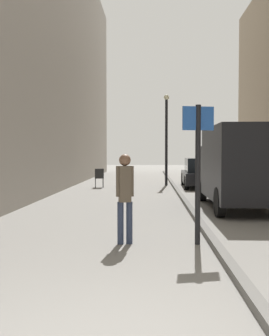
{
  "coord_description": "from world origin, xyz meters",
  "views": [
    {
      "loc": [
        0.41,
        -2.95,
        1.71
      ],
      "look_at": [
        -0.13,
        9.76,
        1.21
      ],
      "focal_mm": 41.31,
      "sensor_mm": 36.0,
      "label": 1
    }
  ],
  "objects": [
    {
      "name": "building_facade_left",
      "position": [
        -5.36,
        12.0,
        6.87
      ],
      "size": [
        3.51,
        40.0,
        13.74
      ],
      "primitive_type": "cube",
      "color": "gray",
      "rests_on": "ground_plane"
    },
    {
      "name": "delivery_van",
      "position": [
        3.2,
        9.09,
        1.32
      ],
      "size": [
        2.13,
        5.14,
        2.48
      ],
      "rotation": [
        0.0,
        0.0,
        -0.0
      ],
      "color": "black",
      "rests_on": "ground_plane"
    },
    {
      "name": "pedestrian_main_foreground",
      "position": [
        -0.07,
        4.24,
        0.97
      ],
      "size": [
        0.33,
        0.23,
        1.69
      ],
      "rotation": [
        0.0,
        0.0,
        0.21
      ],
      "color": "#2D3851",
      "rests_on": "ground_plane"
    },
    {
      "name": "parked_car",
      "position": [
        2.93,
        16.46,
        0.71
      ],
      "size": [
        1.94,
        4.25,
        1.45
      ],
      "rotation": [
        0.0,
        0.0,
        -0.03
      ],
      "color": "black",
      "rests_on": "ground_plane"
    },
    {
      "name": "street_sign_post",
      "position": [
        1.29,
        4.26,
        1.55
      ],
      "size": [
        0.59,
        0.16,
        2.6
      ],
      "rotation": [
        0.0,
        0.0,
        3.36
      ],
      "color": "black",
      "rests_on": "ground_plane"
    },
    {
      "name": "cafe_chair_near_window",
      "position": [
        -2.14,
        16.0,
        0.55
      ],
      "size": [
        0.5,
        0.5,
        0.94
      ],
      "rotation": [
        0.0,
        0.0,
        0.15
      ],
      "color": "black",
      "rests_on": "ground_plane"
    },
    {
      "name": "lamp_post",
      "position": [
        1.22,
        17.42,
        2.72
      ],
      "size": [
        0.28,
        0.28,
        4.76
      ],
      "color": "black",
      "rests_on": "ground_plane"
    },
    {
      "name": "ground_plane",
      "position": [
        0.0,
        12.0,
        0.0
      ],
      "size": [
        80.0,
        80.0,
        0.0
      ],
      "primitive_type": "plane",
      "color": "gray"
    },
    {
      "name": "kerb_strip",
      "position": [
        1.58,
        12.0,
        0.06
      ],
      "size": [
        0.16,
        40.0,
        0.12
      ],
      "primitive_type": "cube",
      "color": "#615F5B",
      "rests_on": "ground_plane"
    }
  ]
}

